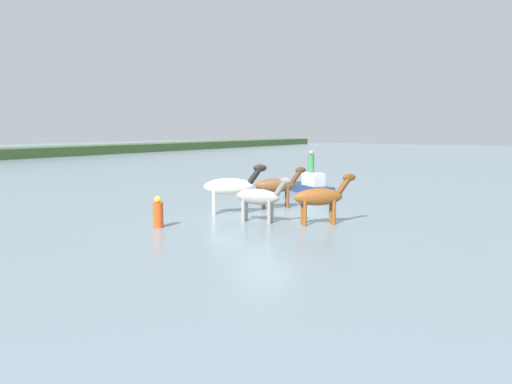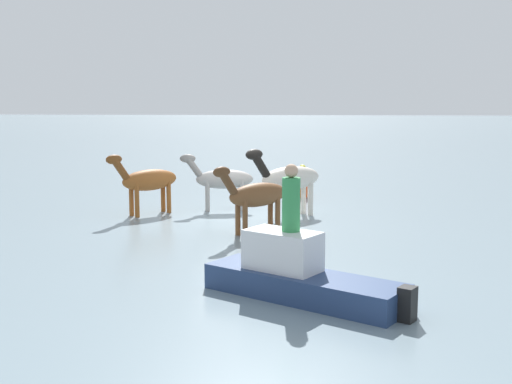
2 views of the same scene
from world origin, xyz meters
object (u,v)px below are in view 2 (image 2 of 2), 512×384
horse_gray_outer (288,179)px  person_helmsman_aft (291,200)px  horse_chestnut_trailing (222,179)px  horse_lead (256,195)px  boat_launch_far (300,282)px  horse_pinto_flank (147,180)px  buoy_channel_marker (303,183)px

horse_gray_outer → person_helmsman_aft: size_ratio=1.92×
horse_chestnut_trailing → horse_gray_outer: bearing=144.4°
horse_lead → boat_launch_far: (5.39, 1.15, -0.70)m
horse_lead → horse_pinto_flank: 4.22m
horse_gray_outer → horse_pinto_flank: 4.17m
horse_gray_outer → horse_pinto_flank: (-0.12, -4.17, -0.10)m
boat_launch_far → horse_gray_outer: bearing=-54.8°
person_helmsman_aft → buoy_channel_marker: (-11.42, 0.22, -1.20)m
boat_launch_far → person_helmsman_aft: size_ratio=3.06×
boat_launch_far → horse_lead: bearing=-45.5°
horse_gray_outer → buoy_channel_marker: horse_gray_outer is taller
horse_pinto_flank → horse_gray_outer: bearing=132.0°
horse_gray_outer → boat_launch_far: size_ratio=0.63×
horse_lead → boat_launch_far: 5.55m
horse_gray_outer → person_helmsman_aft: bearing=52.1°
horse_lead → buoy_channel_marker: (-6.23, 1.20, -0.49)m
horse_lead → horse_gray_outer: 2.53m
horse_pinto_flank → person_helmsman_aft: 8.90m
horse_chestnut_trailing → person_helmsman_aft: person_helmsman_aft is taller
horse_chestnut_trailing → boat_launch_far: (8.77, 2.43, -0.66)m
boat_launch_far → horse_chestnut_trailing: bearing=-42.1°
horse_pinto_flank → person_helmsman_aft: person_helmsman_aft is taller
horse_chestnut_trailing → horse_gray_outer: 2.28m
horse_chestnut_trailing → horse_pinto_flank: 2.28m
boat_launch_far → buoy_channel_marker: bearing=-57.8°
horse_lead → horse_chestnut_trailing: size_ratio=0.85×
horse_lead → horse_gray_outer: size_ratio=0.84×
horse_pinto_flank → buoy_channel_marker: bearing=172.5°
horse_gray_outer → person_helmsman_aft: person_helmsman_aft is taller
buoy_channel_marker → horse_chestnut_trailing: bearing=-41.1°
horse_lead → horse_pinto_flank: (-2.52, -3.38, 0.03)m
buoy_channel_marker → boat_launch_far: bearing=-0.2°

